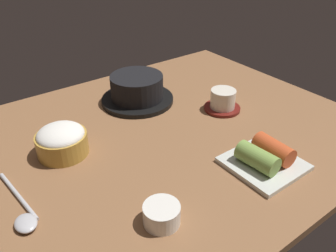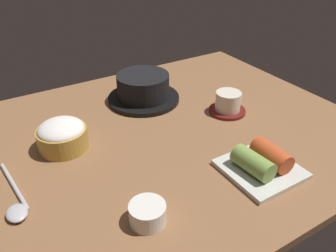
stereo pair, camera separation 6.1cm
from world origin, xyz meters
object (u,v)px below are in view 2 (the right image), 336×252
(rice_bowl, at_px, (62,135))
(kimchi_plate, at_px, (261,163))
(stone_pot, at_px, (143,88))
(side_bowl_near, at_px, (147,213))
(tea_cup_with_saucer, at_px, (227,103))
(spoon, at_px, (16,204))

(rice_bowl, height_order, kimchi_plate, rice_bowl)
(stone_pot, bearing_deg, side_bowl_near, -117.02)
(tea_cup_with_saucer, bearing_deg, spoon, -172.30)
(rice_bowl, height_order, side_bowl_near, rice_bowl)
(rice_bowl, xyz_separation_m, side_bowl_near, (0.06, -0.29, -0.01))
(tea_cup_with_saucer, bearing_deg, side_bowl_near, -147.73)
(spoon, bearing_deg, rice_bowl, 46.62)
(rice_bowl, bearing_deg, side_bowl_near, -78.88)
(kimchi_plate, bearing_deg, spoon, 160.69)
(rice_bowl, xyz_separation_m, spoon, (-0.13, -0.13, -0.03))
(tea_cup_with_saucer, height_order, spoon, tea_cup_with_saucer)
(stone_pot, relative_size, rice_bowl, 1.82)
(kimchi_plate, distance_m, side_bowl_near, 0.26)
(tea_cup_with_saucer, distance_m, kimchi_plate, 0.25)
(rice_bowl, bearing_deg, spoon, -133.38)
(side_bowl_near, distance_m, spoon, 0.24)
(kimchi_plate, height_order, side_bowl_near, kimchi_plate)
(rice_bowl, relative_size, tea_cup_with_saucer, 1.13)
(tea_cup_with_saucer, bearing_deg, stone_pot, 132.60)
(stone_pot, xyz_separation_m, side_bowl_near, (-0.20, -0.40, -0.02))
(tea_cup_with_saucer, xyz_separation_m, side_bowl_near, (-0.36, -0.23, -0.01))
(stone_pot, bearing_deg, spoon, -147.75)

